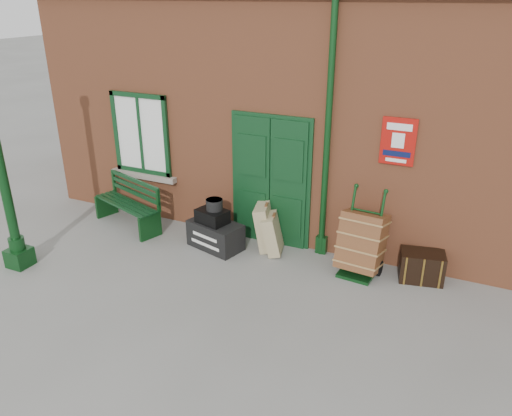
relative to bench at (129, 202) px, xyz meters
The scene contains 11 objects.
ground 3.14m from the bench, 18.51° to the right, with size 80.00×80.00×0.00m, color gray.
station_building 4.22m from the bench, 40.48° to the left, with size 10.30×4.30×4.36m.
canopy_column 2.29m from the bench, 108.35° to the right, with size 0.34×0.34×3.61m.
bench is the anchor object (origin of this frame).
houdini_trunk 1.90m from the bench, ahead, with size 0.92×0.51×0.46m, color black.
strongbox 1.84m from the bench, ahead, with size 0.51×0.37×0.23m, color black.
hatbox 1.89m from the bench, ahead, with size 0.28×0.28×0.18m, color black.
suitcase_back 2.67m from the bench, ahead, with size 0.22×0.55×0.77m, color tan.
suitcase_front 2.84m from the bench, ahead, with size 0.20×0.49×0.66m, color tan.
porter_trolley 4.33m from the bench, ahead, with size 0.70×0.75×1.33m.
dark_trunk 5.25m from the bench, ahead, with size 0.64×0.42×0.46m, color black.
Camera 1 is at (2.77, -5.77, 4.04)m, focal length 35.00 mm.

